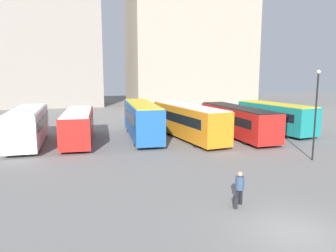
{
  "coord_description": "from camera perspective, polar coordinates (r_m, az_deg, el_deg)",
  "views": [
    {
      "loc": [
        -8.0,
        -10.18,
        6.16
      ],
      "look_at": [
        -0.65,
        15.72,
        1.8
      ],
      "focal_mm": 35.0,
      "sensor_mm": 36.0,
      "label": 1
    }
  ],
  "objects": [
    {
      "name": "ground_plane",
      "position": [
        14.34,
        21.0,
        -16.88
      ],
      "size": [
        160.0,
        160.0,
        0.0
      ],
      "primitive_type": "plane",
      "color": "slate"
    },
    {
      "name": "building_block_left",
      "position": [
        66.61,
        -20.26,
        17.27
      ],
      "size": [
        18.54,
        10.78,
        32.26
      ],
      "color": "gray",
      "rests_on": "ground_plane"
    },
    {
      "name": "building_block_right",
      "position": [
        70.45,
        3.69,
        17.7
      ],
      "size": [
        24.33,
        15.18,
        33.16
      ],
      "color": "tan",
      "rests_on": "ground_plane"
    },
    {
      "name": "bus_0",
      "position": [
        30.65,
        -23.21,
        0.12
      ],
      "size": [
        2.62,
        9.77,
        3.17
      ],
      "rotation": [
        0.0,
        0.0,
        1.56
      ],
      "color": "silver",
      "rests_on": "ground_plane"
    },
    {
      "name": "bus_1",
      "position": [
        30.54,
        -15.37,
        0.17
      ],
      "size": [
        3.18,
        10.14,
        2.83
      ],
      "rotation": [
        0.0,
        0.0,
        1.5
      ],
      "color": "red",
      "rests_on": "ground_plane"
    },
    {
      "name": "bus_2",
      "position": [
        31.48,
        -4.59,
        1.25
      ],
      "size": [
        3.16,
        11.36,
        3.34
      ],
      "rotation": [
        0.0,
        0.0,
        1.51
      ],
      "color": "#1E56A3",
      "rests_on": "ground_plane"
    },
    {
      "name": "bus_3",
      "position": [
        31.02,
        3.41,
        0.98
      ],
      "size": [
        3.87,
        11.81,
        3.18
      ],
      "rotation": [
        0.0,
        0.0,
        1.7
      ],
      "color": "orange",
      "rests_on": "ground_plane"
    },
    {
      "name": "bus_4",
      "position": [
        32.7,
        11.81,
        1.0
      ],
      "size": [
        2.74,
        11.72,
        2.93
      ],
      "rotation": [
        0.0,
        0.0,
        1.59
      ],
      "color": "red",
      "rests_on": "ground_plane"
    },
    {
      "name": "bus_5",
      "position": [
        35.99,
        18.12,
        1.55
      ],
      "size": [
        3.94,
        9.63,
        3.04
      ],
      "rotation": [
        0.0,
        0.0,
        1.72
      ],
      "color": "#19847F",
      "rests_on": "ground_plane"
    },
    {
      "name": "traveler",
      "position": [
        16.02,
        12.38,
        -10.0
      ],
      "size": [
        0.52,
        0.52,
        1.6
      ],
      "rotation": [
        0.0,
        0.0,
        1.25
      ],
      "color": "black",
      "rests_on": "ground_plane"
    },
    {
      "name": "suitcase",
      "position": [
        15.8,
        11.65,
        -12.87
      ],
      "size": [
        0.26,
        0.36,
        0.78
      ],
      "rotation": [
        0.0,
        0.0,
        1.25
      ],
      "color": "black",
      "rests_on": "ground_plane"
    },
    {
      "name": "lamp_post_0",
      "position": [
        25.11,
        24.37,
        2.78
      ],
      "size": [
        0.28,
        0.28,
        6.38
      ],
      "color": "black",
      "rests_on": "ground_plane"
    }
  ]
}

